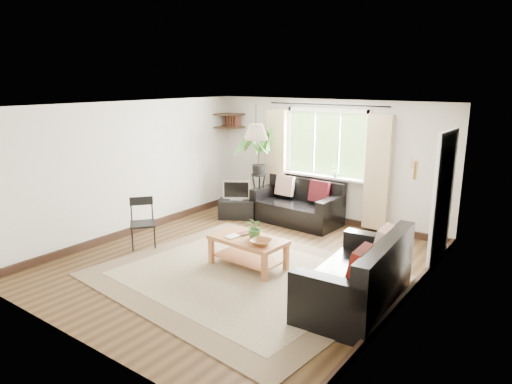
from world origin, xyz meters
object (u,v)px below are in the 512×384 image
Objects in this scene: sofa_right at (356,272)px; coffee_table at (248,253)px; tv_stand at (237,209)px; folding_chair at (143,225)px; sofa_back at (297,203)px; palm_stand at (259,171)px.

coffee_table is at bearing -98.18° from sofa_right.
coffee_table is at bearing -79.88° from tv_stand.
sofa_right is at bearing -46.37° from folding_chair.
tv_stand is (-1.71, 1.87, -0.04)m from coffee_table.
sofa_back is at bearing -140.10° from sofa_right.
folding_chair is at bearing -96.65° from palm_stand.
palm_stand reaches higher than tv_stand.
coffee_table is 1.92m from folding_chair.
folding_chair is at bearing -166.95° from coffee_table.
sofa_back reaches higher than tv_stand.
folding_chair is at bearing -125.92° from tv_stand.
folding_chair is (-3.64, -0.29, -0.01)m from sofa_right.
palm_stand is at bearing 122.47° from coffee_table.
sofa_back is at bearing -10.51° from tv_stand.
tv_stand is (-1.15, -0.46, -0.21)m from sofa_back.
sofa_right is 2.59× the size of tv_stand.
folding_chair reaches higher than tv_stand.
palm_stand is at bearing -131.12° from sofa_right.
sofa_right is (2.35, -2.47, 0.03)m from sofa_back.
palm_stand is 2.16× the size of folding_chair.
coffee_table is at bearing -57.53° from palm_stand.
tv_stand is at bearing -123.61° from sofa_right.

